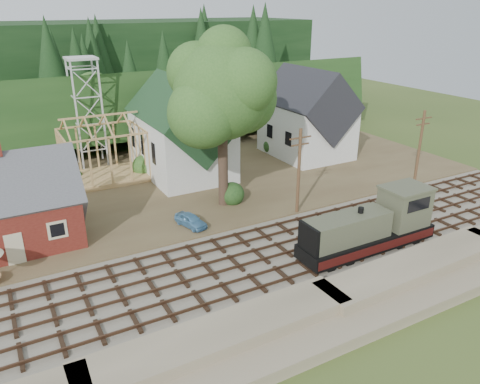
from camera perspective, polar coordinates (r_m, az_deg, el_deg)
ground at (r=35.43m, az=2.49°, el=-8.17°), size 140.00×140.00×0.00m
embankment at (r=29.74m, az=11.30°, el=-15.26°), size 64.00×5.00×1.60m
railroad_bed at (r=35.39m, az=2.49°, el=-8.06°), size 64.00×11.00×0.16m
village_flat at (r=50.13m, az=-8.22°, el=1.16°), size 64.00×26.00×0.30m
hillside at (r=72.18m, az=-15.16°, el=6.97°), size 70.00×28.96×12.74m
ridge at (r=87.43m, az=-17.86°, el=9.22°), size 80.00×20.00×12.00m
depot at (r=39.84m, az=-26.56°, el=-1.92°), size 10.80×7.41×9.00m
church at (r=50.79m, az=-7.10°, el=7.46°), size 8.40×15.17×13.00m
farmhouse at (r=57.97m, az=8.15°, el=8.90°), size 8.40×10.80×10.60m
timber_frame at (r=51.22m, az=-16.32°, el=4.63°), size 8.20×6.20×6.99m
lattice_tower at (r=55.55m, az=-18.57°, el=12.87°), size 3.20×3.20×12.12m
big_tree at (r=41.21m, az=-2.05°, el=11.39°), size 10.90×8.40×14.70m
telegraph_pole_near at (r=41.17m, az=7.19°, el=2.61°), size 2.20×0.28×8.00m
telegraph_pole_far at (r=51.11m, az=21.05°, el=5.15°), size 2.20×0.28×8.00m
locomotive at (r=36.96m, az=15.85°, el=-4.14°), size 11.36×2.84×4.56m
car_blue at (r=39.63m, az=-6.03°, el=-3.43°), size 2.15×3.49×1.11m
car_red at (r=59.32m, az=10.78°, el=5.03°), size 4.31×2.47×1.13m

